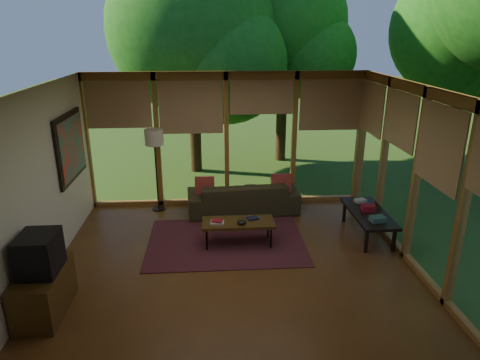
{
  "coord_description": "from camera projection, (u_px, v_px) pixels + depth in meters",
  "views": [
    {
      "loc": [
        -0.31,
        -5.86,
        3.44
      ],
      "look_at": [
        0.15,
        0.7,
        1.13
      ],
      "focal_mm": 32.0,
      "sensor_mm": 36.0,
      "label": 1
    }
  ],
  "objects": [
    {
      "name": "floor",
      "position": [
        234.0,
        263.0,
        6.68
      ],
      "size": [
        5.5,
        5.5,
        0.0
      ],
      "primitive_type": "plane",
      "color": "brown",
      "rests_on": "ground"
    },
    {
      "name": "ceiling",
      "position": [
        233.0,
        88.0,
        5.78
      ],
      "size": [
        5.5,
        5.5,
        0.0
      ],
      "primitive_type": "plane",
      "rotation": [
        3.14,
        0.0,
        0.0
      ],
      "color": "white",
      "rests_on": "ground"
    },
    {
      "name": "wall_left",
      "position": [
        40.0,
        186.0,
        6.05
      ],
      "size": [
        0.04,
        5.0,
        2.7
      ],
      "primitive_type": "cube",
      "color": "silver",
      "rests_on": "ground"
    },
    {
      "name": "wall_front",
      "position": [
        248.0,
        274.0,
        3.88
      ],
      "size": [
        5.5,
        0.04,
        2.7
      ],
      "primitive_type": "cube",
      "color": "silver",
      "rests_on": "ground"
    },
    {
      "name": "window_wall_back",
      "position": [
        227.0,
        140.0,
        8.59
      ],
      "size": [
        5.5,
        0.12,
        2.7
      ],
      "primitive_type": "cube",
      "color": "#9E6C31",
      "rests_on": "ground"
    },
    {
      "name": "window_wall_right",
      "position": [
        416.0,
        177.0,
        6.41
      ],
      "size": [
        0.12,
        5.0,
        2.7
      ],
      "primitive_type": "cube",
      "color": "#9E6C31",
      "rests_on": "ground"
    },
    {
      "name": "exterior_lawn",
      "position": [
        452.0,
        136.0,
        14.73
      ],
      "size": [
        40.0,
        40.0,
        0.0
      ],
      "primitive_type": "plane",
      "color": "#345A21",
      "rests_on": "ground"
    },
    {
      "name": "tree_nw",
      "position": [
        192.0,
        29.0,
        10.01
      ],
      "size": [
        3.96,
        3.96,
        5.45
      ],
      "color": "#362613",
      "rests_on": "ground"
    },
    {
      "name": "tree_ne",
      "position": [
        284.0,
        23.0,
        10.93
      ],
      "size": [
        3.2,
        3.2,
        5.23
      ],
      "color": "#362613",
      "rests_on": "ground"
    },
    {
      "name": "tree_far",
      "position": [
        459.0,
        30.0,
        10.34
      ],
      "size": [
        3.29,
        3.29,
        5.1
      ],
      "color": "#362613",
      "rests_on": "ground"
    },
    {
      "name": "rug",
      "position": [
        226.0,
        241.0,
        7.34
      ],
      "size": [
        2.66,
        1.88,
        0.01
      ],
      "primitive_type": "cube",
      "color": "maroon",
      "rests_on": "floor"
    },
    {
      "name": "sofa",
      "position": [
        243.0,
        197.0,
        8.48
      ],
      "size": [
        2.22,
        1.0,
        0.63
      ],
      "primitive_type": "imported",
      "rotation": [
        0.0,
        0.0,
        3.22
      ],
      "color": "#38311C",
      "rests_on": "floor"
    },
    {
      "name": "pillow_left",
      "position": [
        205.0,
        187.0,
        8.3
      ],
      "size": [
        0.37,
        0.2,
        0.39
      ],
      "primitive_type": "cube",
      "rotation": [
        -0.21,
        0.0,
        0.0
      ],
      "color": "maroon",
      "rests_on": "sofa"
    },
    {
      "name": "pillow_right",
      "position": [
        281.0,
        184.0,
        8.39
      ],
      "size": [
        0.39,
        0.21,
        0.41
      ],
      "primitive_type": "cube",
      "rotation": [
        -0.21,
        0.0,
        0.0
      ],
      "color": "maroon",
      "rests_on": "sofa"
    },
    {
      "name": "ct_book_lower",
      "position": [
        217.0,
        222.0,
        7.05
      ],
      "size": [
        0.23,
        0.18,
        0.03
      ],
      "primitive_type": "cube",
      "rotation": [
        0.0,
        0.0,
        -0.08
      ],
      "color": "#BBB3A9",
      "rests_on": "coffee_table"
    },
    {
      "name": "ct_book_upper",
      "position": [
        217.0,
        221.0,
        7.04
      ],
      "size": [
        0.2,
        0.17,
        0.03
      ],
      "primitive_type": "cube",
      "rotation": [
        0.0,
        0.0,
        -0.28
      ],
      "color": "maroon",
      "rests_on": "coffee_table"
    },
    {
      "name": "ct_book_side",
      "position": [
        253.0,
        218.0,
        7.21
      ],
      "size": [
        0.22,
        0.19,
        0.03
      ],
      "primitive_type": "cube",
      "rotation": [
        0.0,
        0.0,
        0.33
      ],
      "color": "black",
      "rests_on": "coffee_table"
    },
    {
      "name": "ct_bowl",
      "position": [
        242.0,
        222.0,
        7.02
      ],
      "size": [
        0.16,
        0.16,
        0.07
      ],
      "primitive_type": "ellipsoid",
      "color": "black",
      "rests_on": "coffee_table"
    },
    {
      "name": "media_cabinet",
      "position": [
        44.0,
        292.0,
        5.42
      ],
      "size": [
        0.5,
        1.0,
        0.6
      ],
      "primitive_type": "cube",
      "color": "#4F3415",
      "rests_on": "floor"
    },
    {
      "name": "television",
      "position": [
        39.0,
        253.0,
        5.24
      ],
      "size": [
        0.45,
        0.55,
        0.5
      ],
      "primitive_type": "cube",
      "color": "black",
      "rests_on": "media_cabinet"
    },
    {
      "name": "console_book_a",
      "position": [
        378.0,
        219.0,
        7.04
      ],
      "size": [
        0.27,
        0.21,
        0.09
      ],
      "primitive_type": "cube",
      "rotation": [
        0.0,
        0.0,
        0.16
      ],
      "color": "#376056",
      "rests_on": "side_console"
    },
    {
      "name": "console_book_b",
      "position": [
        368.0,
        208.0,
        7.46
      ],
      "size": [
        0.24,
        0.19,
        0.1
      ],
      "primitive_type": "cube",
      "rotation": [
        0.0,
        0.0,
        -0.1
      ],
      "color": "maroon",
      "rests_on": "side_console"
    },
    {
      "name": "console_book_c",
      "position": [
        360.0,
        201.0,
        7.84
      ],
      "size": [
        0.23,
        0.19,
        0.05
      ],
      "primitive_type": "cube",
      "rotation": [
        0.0,
        0.0,
        0.26
      ],
      "color": "#BBB3A9",
      "rests_on": "side_console"
    },
    {
      "name": "floor_lamp",
      "position": [
        154.0,
        142.0,
        8.22
      ],
      "size": [
        0.36,
        0.36,
        1.65
      ],
      "color": "black",
      "rests_on": "floor"
    },
    {
      "name": "coffee_table",
      "position": [
        238.0,
        223.0,
        7.14
      ],
      "size": [
        1.2,
        0.5,
        0.43
      ],
      "color": "#4F3415",
      "rests_on": "floor"
    },
    {
      "name": "side_console",
      "position": [
        369.0,
        214.0,
        7.44
      ],
      "size": [
        0.6,
        1.4,
        0.46
      ],
      "color": "black",
      "rests_on": "floor"
    },
    {
      "name": "wall_painting",
      "position": [
        71.0,
        147.0,
        7.31
      ],
      "size": [
        0.06,
        1.35,
        1.15
      ],
      "color": "black",
      "rests_on": "wall_left"
    }
  ]
}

